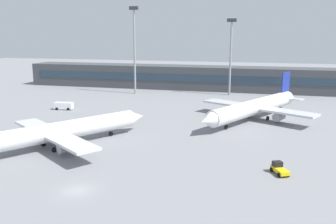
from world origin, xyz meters
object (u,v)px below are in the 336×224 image
service_van_white (64,106)px  floodlight_tower_east (134,45)px  airplane_near (59,131)px  floodlight_tower_west (231,52)px  baggage_tug_yellow (279,169)px  airplane_mid (254,107)px

service_van_white → floodlight_tower_east: 37.66m
airplane_near → floodlight_tower_west: size_ratio=1.34×
baggage_tug_yellow → floodlight_tower_west: floodlight_tower_west is taller
service_van_white → floodlight_tower_west: 59.43m
airplane_mid → service_van_white: bearing=-179.5°
floodlight_tower_west → floodlight_tower_east: floodlight_tower_east is taller
airplane_near → airplane_mid: 48.13m
baggage_tug_yellow → service_van_white: (-58.14, 35.41, 0.31)m
baggage_tug_yellow → airplane_mid: bearing=97.7°
airplane_mid → service_van_white: (-53.28, -0.46, -2.19)m
service_van_white → floodlight_tower_east: bearing=72.5°
baggage_tug_yellow → floodlight_tower_west: 75.94m
airplane_mid → baggage_tug_yellow: bearing=-82.3°
airplane_near → floodlight_tower_west: bearing=69.5°
airplane_mid → service_van_white: airplane_mid is taller
airplane_near → airplane_mid: bearing=42.2°
airplane_near → floodlight_tower_east: (-7.42, 64.23, 14.35)m
floodlight_tower_west → baggage_tug_yellow: bearing=-78.8°
baggage_tug_yellow → service_van_white: 68.08m
service_van_white → airplane_near: bearing=-61.1°
floodlight_tower_east → service_van_white: bearing=-107.5°
airplane_mid → floodlight_tower_west: size_ratio=1.51×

